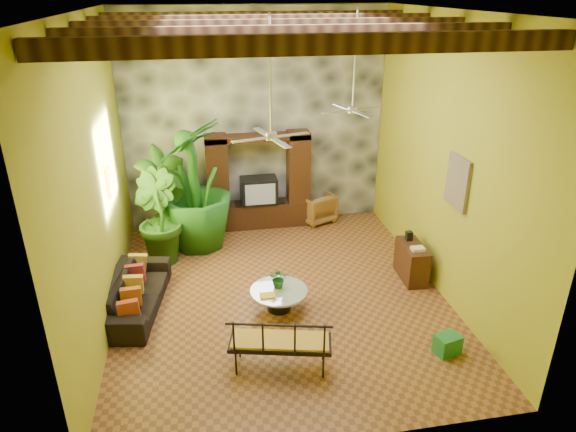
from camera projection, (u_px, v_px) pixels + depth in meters
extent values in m
plane|color=brown|center=(281.00, 295.00, 9.71)|extent=(7.00, 7.00, 0.00)
cube|color=silver|center=(279.00, 11.00, 7.65)|extent=(6.00, 7.00, 0.02)
cube|color=gold|center=(255.00, 121.00, 11.82)|extent=(6.00, 0.02, 5.00)
cube|color=gold|center=(95.00, 180.00, 8.20)|extent=(0.02, 7.00, 5.00)
cube|color=gold|center=(445.00, 160.00, 9.17)|extent=(0.02, 7.00, 5.00)
cube|color=#33353A|center=(256.00, 121.00, 11.77)|extent=(5.98, 0.10, 4.98)
cube|color=#3E2713|center=(319.00, 44.00, 5.41)|extent=(5.95, 0.16, 0.22)
cube|color=#3E2713|center=(295.00, 34.00, 6.58)|extent=(5.95, 0.16, 0.22)
cube|color=#3E2713|center=(279.00, 27.00, 7.74)|extent=(5.95, 0.16, 0.22)
cube|color=#3E2713|center=(267.00, 21.00, 8.91)|extent=(5.95, 0.16, 0.22)
cube|color=#3E2713|center=(258.00, 17.00, 10.08)|extent=(5.95, 0.16, 0.22)
cube|color=black|center=(259.00, 214.00, 12.40)|extent=(2.40, 0.50, 0.60)
cube|color=black|center=(218.00, 177.00, 11.84)|extent=(0.50, 0.48, 2.00)
cube|color=black|center=(298.00, 173.00, 12.15)|extent=(0.50, 0.48, 2.00)
cube|color=black|center=(257.00, 137.00, 11.62)|extent=(2.40, 0.48, 0.12)
cube|color=black|center=(259.00, 190.00, 12.13)|extent=(0.85, 0.52, 0.62)
cube|color=#8C99A8|center=(260.00, 195.00, 11.89)|extent=(0.70, 0.02, 0.50)
cylinder|color=#BBBBC0|center=(270.00, 77.00, 7.63)|extent=(0.04, 0.04, 1.80)
cylinder|color=#BBBBC0|center=(271.00, 136.00, 8.00)|extent=(0.18, 0.18, 0.12)
cube|color=#BBBBC0|center=(292.00, 135.00, 8.15)|extent=(0.58, 0.26, 0.01)
cube|color=#BBBBC0|center=(262.00, 132.00, 8.31)|extent=(0.26, 0.58, 0.01)
cube|color=#BBBBC0|center=(250.00, 140.00, 7.87)|extent=(0.58, 0.26, 0.01)
cube|color=#BBBBC0|center=(281.00, 143.00, 7.71)|extent=(0.26, 0.58, 0.01)
cylinder|color=#BBBBC0|center=(355.00, 60.00, 9.36)|extent=(0.04, 0.04, 1.80)
cylinder|color=#BBBBC0|center=(352.00, 109.00, 9.73)|extent=(0.18, 0.18, 0.12)
cube|color=#BBBBC0|center=(368.00, 109.00, 9.88)|extent=(0.58, 0.26, 0.01)
cube|color=#BBBBC0|center=(343.00, 107.00, 10.03)|extent=(0.26, 0.58, 0.01)
cube|color=#BBBBC0|center=(336.00, 112.00, 9.60)|extent=(0.58, 0.26, 0.01)
cube|color=#BBBBC0|center=(363.00, 114.00, 9.44)|extent=(0.26, 0.58, 0.01)
cube|color=yellow|center=(110.00, 182.00, 9.26)|extent=(0.06, 0.32, 0.55)
cube|color=#286695|center=(458.00, 182.00, 8.70)|extent=(0.06, 0.70, 0.90)
imported|color=black|center=(135.00, 293.00, 9.17)|extent=(1.21, 2.34, 0.65)
imported|color=olive|center=(316.00, 207.00, 12.61)|extent=(1.02, 1.03, 0.72)
imported|color=#29641A|center=(165.00, 197.00, 11.21)|extent=(1.43, 1.32, 2.25)
imported|color=#235516|center=(157.00, 218.00, 10.54)|extent=(1.34, 1.39, 1.97)
imported|color=#1C5B17|center=(195.00, 185.00, 11.01)|extent=(2.13, 2.13, 2.86)
cylinder|color=black|center=(279.00, 300.00, 9.21)|extent=(0.43, 0.43, 0.36)
cylinder|color=silver|center=(279.00, 291.00, 9.13)|extent=(1.03, 1.03, 0.04)
imported|color=#17581B|center=(279.00, 278.00, 9.13)|extent=(0.39, 0.36, 0.36)
cube|color=yellow|center=(268.00, 296.00, 8.93)|extent=(0.27, 0.20, 0.03)
cube|color=black|center=(280.00, 343.00, 7.69)|extent=(1.60, 0.85, 0.06)
cube|color=gold|center=(280.00, 341.00, 7.68)|extent=(1.52, 0.78, 0.06)
cube|color=black|center=(283.00, 340.00, 7.34)|extent=(1.50, 0.39, 0.54)
cube|color=#321810|center=(412.00, 262.00, 10.13)|extent=(0.44, 0.92, 0.73)
cube|color=#1B661D|center=(447.00, 344.00, 8.11)|extent=(0.43, 0.36, 0.33)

